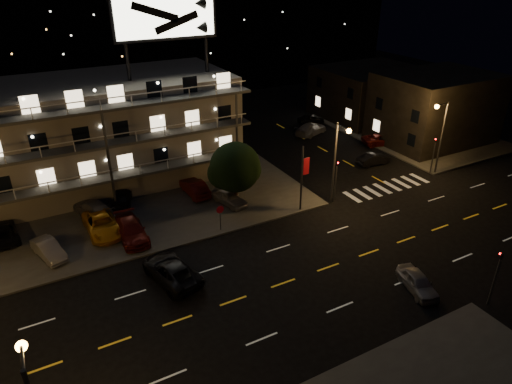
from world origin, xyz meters
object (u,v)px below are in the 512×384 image
tree (235,169)px  lot_car_7 (93,208)px  road_car_west (171,271)px  lot_car_2 (102,224)px  side_car_0 (373,159)px  road_car_east (418,282)px  lot_car_4 (229,197)px

tree → lot_car_7: 13.22m
tree → road_car_west: size_ratio=1.11×
tree → lot_car_2: bearing=176.2°
lot_car_7 → road_car_west: size_ratio=0.90×
road_car_west → side_car_0: bearing=-172.4°
lot_car_2 → side_car_0: size_ratio=1.39×
road_car_east → road_car_west: 17.47m
road_car_east → lot_car_2: bearing=149.7°
lot_car_2 → road_car_west: size_ratio=0.99×
lot_car_2 → road_car_west: bearing=-72.2°
lot_car_2 → road_car_east: lot_car_2 is taller
road_car_east → road_car_west: road_car_west is taller
side_car_0 → tree: bearing=97.2°
side_car_0 → road_car_east: 22.23m
lot_car_4 → side_car_0: (18.53, 0.90, -0.18)m
side_car_0 → lot_car_4: bearing=96.2°
side_car_0 → road_car_east: size_ratio=1.02×
lot_car_2 → road_car_east: (17.81, -18.09, -0.25)m
side_car_0 → road_car_west: road_car_west is taller
lot_car_2 → side_car_0: 30.14m
road_car_west → lot_car_2: bearing=-81.9°
lot_car_2 → road_car_west: lot_car_2 is taller
lot_car_7 → lot_car_4: bearing=144.0°
tree → lot_car_2: tree is taller
lot_car_4 → road_car_east: lot_car_4 is taller
tree → lot_car_4: size_ratio=1.54×
lot_car_2 → side_car_0: lot_car_2 is taller
lot_car_4 → lot_car_7: 12.33m
road_car_east → lot_car_4: bearing=124.6°
lot_car_4 → road_car_west: (-8.56, -8.24, -0.06)m
lot_car_2 → tree: bearing=-5.2°
lot_car_2 → lot_car_4: lot_car_2 is taller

